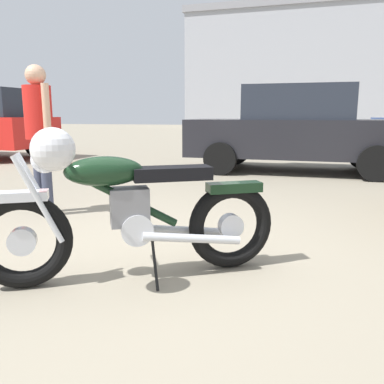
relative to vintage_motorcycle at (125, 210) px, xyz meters
name	(u,v)px	position (x,y,z in m)	size (l,w,h in m)	color
ground_plane	(142,258)	(-0.04, 0.41, -0.49)	(80.00, 80.00, 0.00)	gray
vintage_motorcycle	(125,210)	(0.00, 0.00, 0.00)	(1.89, 1.14, 1.07)	black
bystander	(39,125)	(-1.63, 1.52, 0.53)	(0.41, 0.30, 1.66)	#383D51
silver_sedan_mid	(297,129)	(1.25, 5.75, 0.34)	(4.28, 2.08, 1.67)	black
industrial_building	(320,70)	(3.57, 32.81, 4.14)	(20.96, 11.44, 17.50)	#9EA0A8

